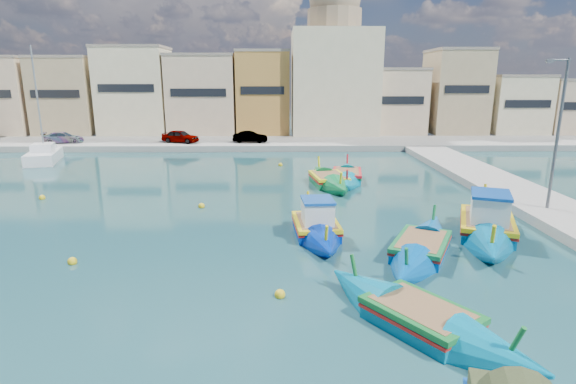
# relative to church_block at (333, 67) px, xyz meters

# --- Properties ---
(ground) EXTENTS (160.00, 160.00, 0.00)m
(ground) POSITION_rel_church_block_xyz_m (-10.00, -40.00, -8.41)
(ground) COLOR #143B3C
(ground) RESTS_ON ground
(north_quay) EXTENTS (80.00, 8.00, 0.60)m
(north_quay) POSITION_rel_church_block_xyz_m (-10.00, -8.00, -8.11)
(north_quay) COLOR gray
(north_quay) RESTS_ON ground
(north_townhouses) EXTENTS (83.20, 7.87, 10.19)m
(north_townhouses) POSITION_rel_church_block_xyz_m (-3.32, -0.64, -3.41)
(north_townhouses) COLOR #CBAF8C
(north_townhouses) RESTS_ON ground
(church_block) EXTENTS (10.00, 10.00, 19.10)m
(church_block) POSITION_rel_church_block_xyz_m (0.00, 0.00, 0.00)
(church_block) COLOR beige
(church_block) RESTS_ON ground
(quay_street_lamp) EXTENTS (1.18, 0.16, 8.00)m
(quay_street_lamp) POSITION_rel_church_block_xyz_m (7.44, -34.00, -4.07)
(quay_street_lamp) COLOR #595B60
(quay_street_lamp) RESTS_ON ground
(parked_cars) EXTENTS (23.21, 2.76, 1.32)m
(parked_cars) POSITION_rel_church_block_xyz_m (-19.12, -9.50, -7.20)
(parked_cars) COLOR #4C1919
(parked_cars) RESTS_ON north_quay
(luzzu_turquoise_cabin) EXTENTS (5.75, 10.19, 3.24)m
(luzzu_turquoise_cabin) POSITION_rel_church_block_xyz_m (3.19, -36.59, -8.02)
(luzzu_turquoise_cabin) COLOR #006699
(luzzu_turquoise_cabin) RESTS_ON ground
(luzzu_blue_cabin) EXTENTS (2.44, 7.85, 2.74)m
(luzzu_blue_cabin) POSITION_rel_church_block_xyz_m (-4.74, -36.48, -8.07)
(luzzu_blue_cabin) COLOR #002AA5
(luzzu_blue_cabin) RESTS_ON ground
(luzzu_cyan_mid) EXTENTS (3.10, 8.40, 2.43)m
(luzzu_cyan_mid) POSITION_rel_church_block_xyz_m (-1.67, -25.06, -8.15)
(luzzu_cyan_mid) COLOR #0081A1
(luzzu_cyan_mid) RESTS_ON ground
(luzzu_green) EXTENTS (3.28, 8.27, 2.54)m
(luzzu_green) POSITION_rel_church_block_xyz_m (-3.12, -26.44, -8.14)
(luzzu_green) COLOR #0B7839
(luzzu_green) RESTS_ON ground
(luzzu_blue_south) EXTENTS (5.47, 8.23, 2.39)m
(luzzu_blue_south) POSITION_rel_church_block_xyz_m (-0.62, -39.06, -8.16)
(luzzu_blue_south) COLOR #0055AB
(luzzu_blue_south) RESTS_ON ground
(luzzu_cyan_south) EXTENTS (6.04, 7.29, 2.37)m
(luzzu_cyan_south) POSITION_rel_church_block_xyz_m (-2.34, -44.66, -8.15)
(luzzu_cyan_south) COLOR #0078A2
(luzzu_cyan_south) RESTS_ON ground
(yacht_north) EXTENTS (4.39, 8.22, 10.56)m
(yacht_north) POSITION_rel_church_block_xyz_m (-27.56, -15.58, -7.99)
(yacht_north) COLOR white
(yacht_north) RESTS_ON ground
(mooring_buoys) EXTENTS (25.32, 23.59, 0.36)m
(mooring_buoys) POSITION_rel_church_block_xyz_m (-9.12, -33.39, -8.33)
(mooring_buoys) COLOR yellow
(mooring_buoys) RESTS_ON ground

